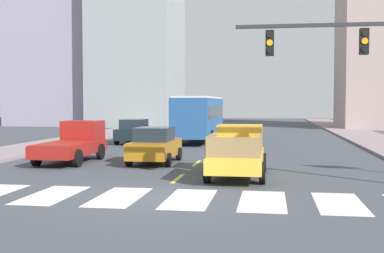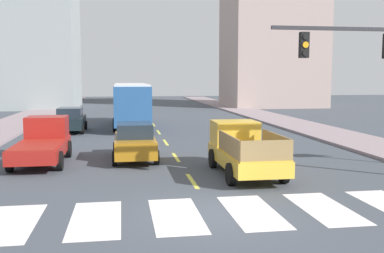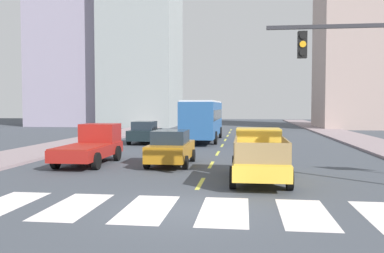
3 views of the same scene
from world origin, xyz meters
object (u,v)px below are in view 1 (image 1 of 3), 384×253
object	(u,v)px
pickup_dark	(74,143)
city_bus	(199,115)
pickup_stakebed	(238,152)
sedan_near_right	(155,145)
sedan_mid	(134,131)

from	to	relation	value
pickup_dark	city_bus	world-z (taller)	city_bus
pickup_stakebed	pickup_dark	bearing A→B (deg)	159.05
city_bus	sedan_near_right	distance (m)	14.15
pickup_dark	city_bus	distance (m)	14.65
pickup_dark	sedan_near_right	distance (m)	4.09
pickup_stakebed	sedan_near_right	xyz separation A→B (m)	(-4.17, 3.51, -0.08)
pickup_stakebed	sedan_mid	size ratio (longest dim) A/B	1.18
pickup_stakebed	pickup_dark	distance (m)	9.02
pickup_stakebed	sedan_mid	world-z (taller)	pickup_stakebed
pickup_dark	sedan_mid	size ratio (longest dim) A/B	1.18
pickup_stakebed	sedan_mid	distance (m)	17.06
pickup_dark	sedan_near_right	bearing A→B (deg)	0.71
pickup_stakebed	city_bus	distance (m)	18.09
pickup_dark	city_bus	xyz separation A→B (m)	(4.25, 13.98, 1.03)
pickup_stakebed	pickup_dark	xyz separation A→B (m)	(-8.25, 3.63, -0.02)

